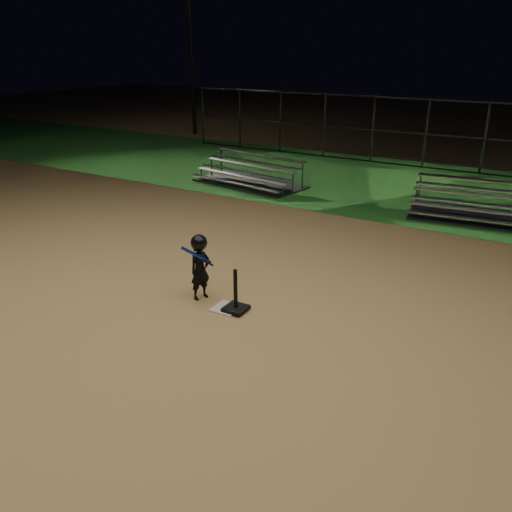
% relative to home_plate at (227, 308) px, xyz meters
% --- Properties ---
extents(ground, '(80.00, 80.00, 0.00)m').
position_rel_home_plate_xyz_m(ground, '(0.00, 0.00, -0.01)').
color(ground, tan).
rests_on(ground, ground).
extents(grass_strip, '(60.00, 8.00, 0.01)m').
position_rel_home_plate_xyz_m(grass_strip, '(0.00, 10.00, -0.01)').
color(grass_strip, '#215F1E').
rests_on(grass_strip, ground).
extents(home_plate, '(0.45, 0.45, 0.02)m').
position_rel_home_plate_xyz_m(home_plate, '(0.00, 0.00, 0.00)').
color(home_plate, beige).
rests_on(home_plate, ground).
extents(batting_tee, '(0.38, 0.38, 0.76)m').
position_rel_home_plate_xyz_m(batting_tee, '(0.18, 0.02, 0.15)').
color(batting_tee, black).
rests_on(batting_tee, home_plate).
extents(child_batter, '(0.47, 0.61, 1.22)m').
position_rel_home_plate_xyz_m(child_batter, '(-0.64, 0.12, 0.63)').
color(child_batter, black).
rests_on(child_batter, ground).
extents(bleacher_left, '(3.87, 2.33, 0.89)m').
position_rel_home_plate_xyz_m(bleacher_left, '(-4.23, 7.63, 0.17)').
color(bleacher_left, silver).
rests_on(bleacher_left, ground).
extents(bleacher_right, '(3.97, 2.26, 0.93)m').
position_rel_home_plate_xyz_m(bleacher_right, '(3.05, 7.63, 0.18)').
color(bleacher_right, silver).
rests_on(bleacher_right, ground).
extents(backstop_fence, '(20.08, 0.08, 2.50)m').
position_rel_home_plate_xyz_m(backstop_fence, '(0.00, 13.00, 1.24)').
color(backstop_fence, '#38383D').
rests_on(backstop_fence, ground).
extents(light_pole_left, '(0.90, 0.53, 8.30)m').
position_rel_home_plate_xyz_m(light_pole_left, '(-12.00, 14.94, 4.93)').
color(light_pole_left, '#2D2D30').
rests_on(light_pole_left, ground).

